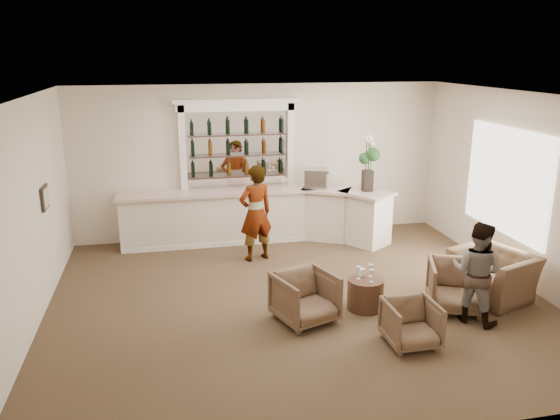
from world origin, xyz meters
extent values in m
plane|color=brown|center=(0.00, 0.00, 0.00)|extent=(8.00, 8.00, 0.00)
cube|color=beige|center=(0.00, 3.50, 1.65)|extent=(8.00, 0.04, 3.30)
cube|color=beige|center=(-4.00, 0.00, 1.65)|extent=(0.04, 7.00, 3.30)
cube|color=beige|center=(4.00, 0.00, 1.65)|extent=(0.04, 7.00, 3.30)
cube|color=silver|center=(0.00, 0.00, 3.30)|extent=(8.00, 7.00, 0.04)
cube|color=white|center=(3.97, 0.50, 1.70)|extent=(0.05, 2.40, 1.90)
cube|color=black|center=(-3.97, 1.20, 1.65)|extent=(0.04, 0.46, 0.38)
cube|color=#C3B59B|center=(-3.94, 1.20, 1.65)|extent=(0.01, 0.38, 0.30)
cube|color=white|center=(-1.00, 3.15, 0.54)|extent=(4.00, 0.70, 1.08)
cube|color=beige|center=(-1.00, 3.13, 1.11)|extent=(4.10, 0.82, 0.06)
cube|color=white|center=(1.35, 2.92, 0.54)|extent=(1.12, 1.04, 1.08)
cube|color=beige|center=(1.35, 2.90, 1.11)|extent=(1.27, 1.19, 0.06)
cube|color=white|center=(2.05, 2.40, 0.54)|extent=(1.08, 1.14, 1.08)
cube|color=beige|center=(2.05, 2.38, 1.11)|extent=(1.24, 1.29, 0.06)
cube|color=white|center=(-1.00, 2.82, 0.05)|extent=(4.00, 0.06, 0.10)
cube|color=white|center=(-0.50, 3.48, 1.95)|extent=(2.15, 0.02, 1.65)
cube|color=white|center=(-1.65, 3.42, 1.45)|extent=(0.14, 0.16, 2.90)
cube|color=white|center=(0.65, 3.42, 1.45)|extent=(0.14, 0.16, 2.90)
cube|color=white|center=(-0.50, 3.42, 2.84)|extent=(2.52, 0.16, 0.18)
cube|color=white|center=(-0.50, 3.42, 2.96)|extent=(2.64, 0.20, 0.08)
cube|color=#37241B|center=(-0.50, 3.37, 1.38)|extent=(2.05, 0.20, 0.03)
cube|color=#37241B|center=(-0.50, 3.37, 1.82)|extent=(2.05, 0.20, 0.03)
cube|color=#37241B|center=(-0.50, 3.37, 2.26)|extent=(2.05, 0.20, 0.03)
cylinder|color=#533124|center=(0.97, -0.53, 0.25)|extent=(0.57, 0.57, 0.50)
imported|color=gray|center=(-0.37, 1.95, 0.94)|extent=(0.79, 0.64, 1.89)
imported|color=gray|center=(2.42, -1.25, 0.78)|extent=(0.95, 0.96, 1.57)
imported|color=brown|center=(-0.07, -0.73, 0.38)|extent=(1.05, 1.07, 0.77)
imported|color=brown|center=(1.19, -1.72, 0.32)|extent=(0.69, 0.71, 0.64)
imported|color=brown|center=(2.35, -0.86, 0.39)|extent=(1.09, 1.11, 0.79)
imported|color=brown|center=(3.19, -0.54, 0.38)|extent=(1.38, 1.46, 0.77)
cube|color=#B2B2B7|center=(1.11, 2.92, 1.35)|extent=(0.58, 0.54, 0.41)
cube|color=black|center=(2.08, 2.44, 1.36)|extent=(0.20, 0.20, 0.44)
cube|color=white|center=(0.95, -0.39, 0.56)|extent=(0.08, 0.08, 0.12)
camera|label=1|loc=(-2.01, -8.00, 3.93)|focal=35.00mm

